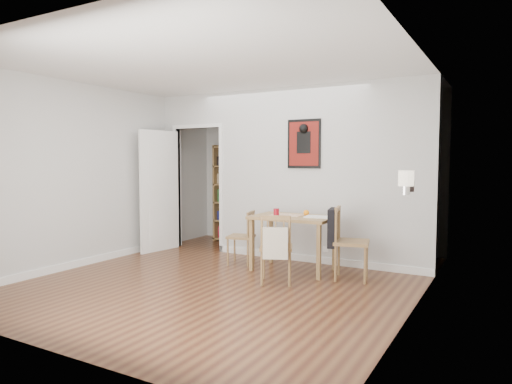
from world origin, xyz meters
The scene contains 15 objects.
ground centered at (0.00, 0.00, 0.00)m, with size 5.20×5.20×0.00m, color brown.
room_shell centered at (0.10, 1.34, 1.30)m, with size 5.20×5.20×5.20m.
dining_table centered at (0.50, 0.76, 0.66)m, with size 1.10×0.70×0.75m.
chair_left centered at (-0.34, 0.76, 0.39)m, with size 0.47×0.47×0.78m.
chair_right centered at (1.32, 0.69, 0.48)m, with size 0.61×0.56×0.93m.
chair_front centered at (0.58, 0.08, 0.44)m, with size 0.57×0.59×0.86m.
bookshelf centered at (-1.42, 2.29, 0.88)m, with size 0.75×0.30×1.79m.
fireplace centered at (2.16, 0.25, 0.62)m, with size 0.45×1.25×1.16m.
red_glass centered at (0.27, 0.69, 0.80)m, with size 0.08×0.08×0.10m, color maroon.
orange_fruit centered at (0.63, 0.90, 0.79)m, with size 0.08×0.08×0.08m, color orange.
placemat centered at (0.37, 0.83, 0.75)m, with size 0.42×0.31×0.00m, color beige.
notebook centered at (0.84, 0.79, 0.76)m, with size 0.32×0.24×0.02m, color white.
mantel_lamp centered at (2.14, -0.10, 1.31)m, with size 0.16×0.16×0.25m.
ceramic_jar_a centered at (2.08, 0.40, 1.22)m, with size 0.11×0.11×0.13m, color black.
ceramic_jar_b centered at (2.07, 0.52, 1.21)m, with size 0.08×0.08×0.10m, color black.
Camera 1 is at (3.08, -4.86, 1.51)m, focal length 32.00 mm.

